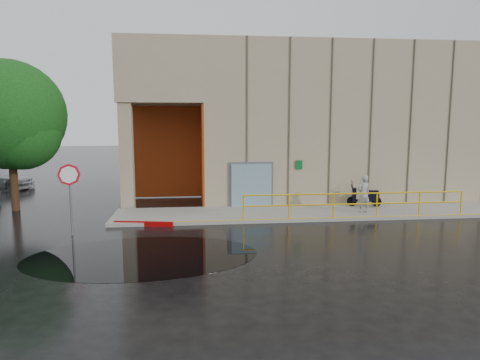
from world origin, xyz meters
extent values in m
plane|color=black|center=(0.00, 0.00, 0.00)|extent=(120.00, 120.00, 0.00)
cube|color=gray|center=(4.00, 4.50, 0.07)|extent=(20.00, 3.00, 0.15)
cube|color=tan|center=(6.00, 11.00, 4.00)|extent=(16.00, 10.00, 8.00)
cube|color=tan|center=(-4.00, 11.00, 6.50)|extent=(4.00, 10.00, 3.00)
cube|color=tan|center=(-5.60, 6.40, 2.50)|extent=(0.60, 0.60, 5.00)
cube|color=#A52F0F|center=(-4.00, 9.50, 2.50)|extent=(3.80, 0.15, 4.90)
cube|color=#A52F0F|center=(-2.05, 7.75, 2.50)|extent=(0.10, 3.50, 4.90)
cube|color=#809FAF|center=(0.20, 5.88, 1.15)|extent=(1.90, 0.10, 2.00)
cube|color=slate|center=(0.20, 5.96, 1.15)|extent=(2.10, 0.06, 2.20)
cube|color=#0C5A26|center=(2.50, 5.94, 2.10)|extent=(0.32, 0.04, 0.42)
cylinder|color=yellow|center=(4.25, 3.15, 1.15)|extent=(9.50, 0.06, 0.06)
cylinder|color=yellow|center=(4.25, 3.15, 0.70)|extent=(9.50, 0.06, 0.06)
imported|color=#9C9CA0|center=(4.93, 3.96, 0.98)|extent=(0.67, 0.50, 1.66)
cylinder|color=black|center=(4.97, 5.41, 0.38)|extent=(0.47, 0.19, 0.46)
cylinder|color=black|center=(6.09, 5.17, 0.38)|extent=(0.47, 0.19, 0.46)
cylinder|color=slate|center=(-6.98, 1.98, 1.15)|extent=(0.07, 0.07, 2.30)
cylinder|color=#B30D1D|center=(-6.98, 1.95, 2.25)|extent=(0.75, 0.34, 0.80)
cylinder|color=white|center=(-6.98, 1.92, 2.25)|extent=(0.58, 0.25, 0.63)
cube|color=#9B0304|center=(-4.54, 3.10, 0.09)|extent=(2.39, 0.63, 0.18)
cube|color=black|center=(-4.13, -0.82, 0.00)|extent=(7.35, 4.70, 0.01)
cylinder|color=#312010|center=(-10.85, 6.83, 1.47)|extent=(0.36, 0.36, 2.95)
sphere|color=#245615|center=(-10.85, 6.83, 4.45)|extent=(4.99, 4.99, 4.99)
sphere|color=#245615|center=(-10.26, 6.55, 3.70)|extent=(3.49, 3.49, 3.49)
camera|label=1|loc=(-2.49, -13.90, 4.18)|focal=32.00mm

